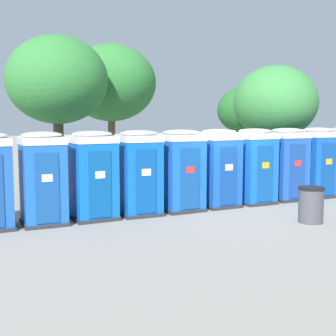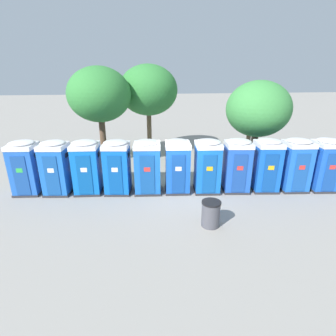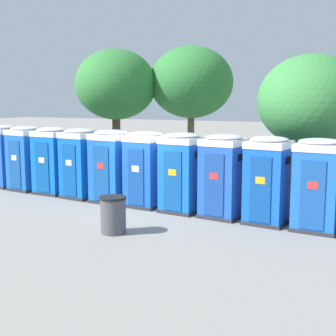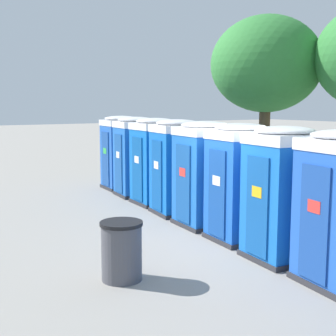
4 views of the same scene
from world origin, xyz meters
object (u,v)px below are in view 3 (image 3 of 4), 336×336
Objects in this scene: portapotty_4 at (111,166)px; street_tree_2 at (116,85)px; portapotty_3 at (80,163)px; street_tree_0 at (311,102)px; street_tree_1 at (191,83)px; trash_can at (113,215)px; portapotty_2 at (53,160)px; portapotty_7 at (223,176)px; portapotty_8 at (268,180)px; portapotty_6 at (182,172)px; portapotty_5 at (145,169)px; portapotty_1 at (26,158)px; portapotty_9 at (318,184)px; portapotty_0 at (3,156)px.

street_tree_2 is at bearing 119.83° from portapotty_4.
portapotty_3 and portapotty_4 have the same top height.
portapotty_4 is 5.76m from street_tree_2.
street_tree_0 is 0.85× the size of street_tree_1.
trash_can is at bearing -43.84° from portapotty_3.
portapotty_2 is 4.98m from street_tree_2.
street_tree_1 reaches higher than portapotty_7.
portapotty_7 is 1.41m from portapotty_8.
portapotty_6 is 2.83m from portapotty_8.
portapotty_7 is at bearing -34.78° from street_tree_2.
portapotty_7 is 0.43× the size of street_tree_1.
portapotty_7 is 2.54× the size of trash_can.
trash_can is (4.64, -7.61, -3.70)m from street_tree_2.
portapotty_8 is 8.90m from street_tree_1.
portapotty_5 and portapotty_8 have the same top height.
portapotty_8 is at bearing -51.50° from street_tree_1.
portapotty_4 is 1.00× the size of portapotty_8.
portapotty_2 reaches higher than trash_can.
portapotty_5 is 0.43× the size of street_tree_1.
portapotty_1 is 1.00× the size of portapotty_8.
portapotty_2 is 2.83m from portapotty_4.
portapotty_3 is 0.50× the size of street_tree_0.
street_tree_2 is at bearing 131.45° from portapotty_5.
street_tree_1 is at bearing 120.61° from portapotty_7.
street_tree_0 reaches higher than portapotty_6.
portapotty_9 is (1.41, -0.13, -0.00)m from portapotty_8.
portapotty_4 is at bearing -60.17° from street_tree_2.
portapotty_7 is at bearing -5.21° from portapotty_5.
portapotty_4 is 6.80m from street_tree_1.
portapotty_4 is 0.44× the size of street_tree_2.
portapotty_1 is 0.43× the size of street_tree_1.
street_tree_0 reaches higher than portapotty_1.
portapotty_7 is at bearing -59.39° from street_tree_1.
street_tree_1 is at bearing 99.05° from portapotty_5.
street_tree_0 is at bearing 77.20° from portapotty_8.
portapotty_9 is at bearing -4.87° from portapotty_4.
portapotty_4 and portapotty_6 have the same top height.
portapotty_2 is 0.44× the size of street_tree_2.
portapotty_1 is at bearing -7.35° from portapotty_0.
street_tree_2 reaches higher than portapotty_8.
portapotty_5 is at bearing 174.79° from portapotty_7.
street_tree_0 is (7.70, 2.28, 2.22)m from portapotty_3.
portapotty_8 is at bearing -5.15° from portapotty_2.
portapotty_6 reaches higher than trash_can.
portapotty_5 is at bearing -4.49° from portapotty_3.
portapotty_1 is 8.49m from portapotty_7.
trash_can is (4.98, -3.59, -0.78)m from portapotty_2.
portapotty_4 and portapotty_5 have the same top height.
portapotty_0 is at bearing 174.71° from portapotty_8.
street_tree_1 reaches higher than portapotty_8.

